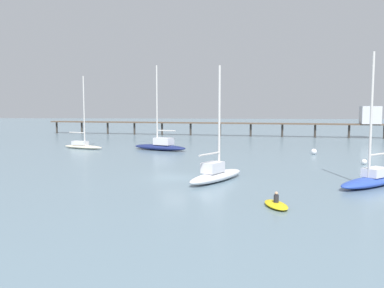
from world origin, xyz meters
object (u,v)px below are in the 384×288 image
at_px(sailboat_cream, 83,144).
at_px(sailboat_white, 216,173).
at_px(pier, 279,120).
at_px(mooring_buoy_far, 314,152).
at_px(sailboat_blue, 372,178).
at_px(sailboat_navy, 160,145).
at_px(mooring_buoy_mid, 364,162).
at_px(dinghy_yellow, 276,204).

xyz_separation_m(sailboat_cream, sailboat_white, (23.61, -28.15, 0.04)).
relative_size(pier, sailboat_white, 7.54).
bearing_deg(mooring_buoy_far, sailboat_blue, -89.95).
distance_m(sailboat_cream, sailboat_navy, 13.78).
distance_m(sailboat_blue, mooring_buoy_mid, 14.34).
xyz_separation_m(sailboat_blue, mooring_buoy_far, (-0.02, 24.07, -0.29)).
distance_m(pier, sailboat_navy, 39.05).
distance_m(pier, mooring_buoy_far, 35.23).
height_order(dinghy_yellow, mooring_buoy_mid, dinghy_yellow).
height_order(pier, sailboat_navy, sailboat_navy).
bearing_deg(dinghy_yellow, sailboat_cream, 126.71).
xyz_separation_m(sailboat_cream, mooring_buoy_far, (37.76, -5.13, -0.31)).
xyz_separation_m(pier, mooring_buoy_far, (0.69, -35.03, -3.63)).
distance_m(sailboat_blue, sailboat_navy, 36.89).
relative_size(sailboat_blue, sailboat_cream, 0.97).
relative_size(pier, sailboat_cream, 6.78).
xyz_separation_m(sailboat_white, mooring_buoy_mid, (18.07, 12.75, -0.44)).
bearing_deg(pier, sailboat_cream, -141.11).
bearing_deg(pier, dinghy_yellow, -97.50).
relative_size(pier, dinghy_yellow, 25.83).
relative_size(sailboat_navy, sailboat_white, 1.25).
bearing_deg(dinghy_yellow, pier, 82.50).
xyz_separation_m(sailboat_navy, mooring_buoy_mid, (27.96, -14.17, -0.50)).
xyz_separation_m(sailboat_blue, sailboat_white, (-14.17, 1.04, 0.05)).
relative_size(sailboat_white, dinghy_yellow, 3.43).
bearing_deg(mooring_buoy_mid, dinghy_yellow, -121.17).
relative_size(dinghy_yellow, mooring_buoy_mid, 4.75).
bearing_deg(sailboat_white, sailboat_blue, -4.22).
bearing_deg(pier, sailboat_blue, -89.31).
height_order(sailboat_cream, sailboat_navy, sailboat_navy).
bearing_deg(mooring_buoy_mid, sailboat_navy, 153.12).
bearing_deg(sailboat_white, dinghy_yellow, -64.68).
relative_size(pier, sailboat_navy, 6.02).
relative_size(sailboat_cream, sailboat_navy, 0.89).
height_order(sailboat_cream, mooring_buoy_far, sailboat_cream).
height_order(pier, mooring_buoy_far, pier).
height_order(sailboat_white, mooring_buoy_mid, sailboat_white).
xyz_separation_m(mooring_buoy_far, mooring_buoy_mid, (3.93, -10.27, -0.09)).
xyz_separation_m(sailboat_navy, dinghy_yellow, (14.44, -36.53, -0.63)).
relative_size(sailboat_navy, mooring_buoy_far, 16.06).
bearing_deg(sailboat_blue, sailboat_cream, 142.30).
height_order(sailboat_blue, mooring_buoy_far, sailboat_blue).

